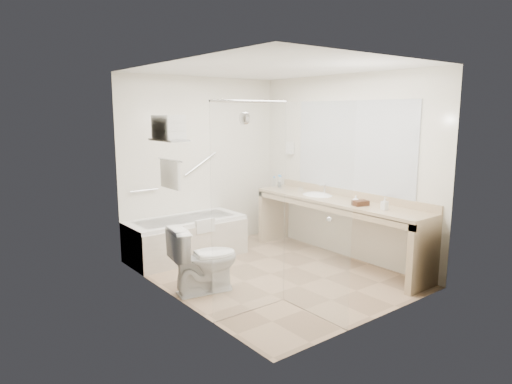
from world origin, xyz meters
TOP-DOWN VIEW (x-y plane):
  - floor at (0.00, 0.00)m, footprint 3.20×3.20m
  - ceiling at (0.00, 0.00)m, footprint 2.60×3.20m
  - wall_back at (0.00, 1.60)m, footprint 2.60×0.10m
  - wall_front at (0.00, -1.60)m, footprint 2.60×0.10m
  - wall_left at (-1.30, 0.00)m, footprint 0.10×3.20m
  - wall_right at (1.30, 0.00)m, footprint 0.10×3.20m
  - bathtub at (-0.50, 1.24)m, footprint 1.60×0.73m
  - grab_bar_short at (-0.95, 1.56)m, footprint 0.40×0.03m
  - grab_bar_long at (-0.05, 1.56)m, footprint 0.53×0.03m
  - shower_enclosure at (-0.63, -0.93)m, footprint 0.96×0.91m
  - towel_shelf at (-1.17, 0.35)m, footprint 0.24×0.55m
  - vanity_counter at (1.02, -0.15)m, footprint 0.55×2.70m
  - sink at (1.05, 0.25)m, footprint 0.40×0.52m
  - faucet at (1.20, 0.25)m, footprint 0.03×0.03m
  - mirror at (1.29, -0.15)m, footprint 0.02×2.00m
  - hairdryer_unit at (1.25, 1.05)m, footprint 0.08×0.10m
  - toilet at (-0.95, 0.02)m, footprint 0.83×0.56m
  - amenity_basket at (0.95, -0.59)m, footprint 0.22×0.17m
  - soap_bottle_a at (0.97, -0.94)m, footprint 0.08×0.16m
  - soap_bottle_b at (0.97, -0.51)m, footprint 0.09×0.11m
  - water_bottle_left at (1.07, 1.10)m, footprint 0.06×0.06m
  - water_bottle_mid at (0.98, 0.96)m, footprint 0.06×0.06m
  - water_bottle_right at (0.98, 1.10)m, footprint 0.05×0.05m
  - drinking_glass_near at (0.99, 0.52)m, footprint 0.08×0.08m
  - drinking_glass_far at (1.02, 1.01)m, footprint 0.08×0.08m

SIDE VIEW (x-z plane):
  - floor at x=0.00m, z-range 0.00..0.00m
  - bathtub at x=-0.50m, z-range -0.02..0.57m
  - toilet at x=-0.95m, z-range 0.00..0.75m
  - vanity_counter at x=1.02m, z-range 0.17..1.12m
  - sink at x=1.05m, z-range 0.75..0.89m
  - amenity_basket at x=0.95m, z-range 0.85..0.91m
  - soap_bottle_a at x=0.97m, z-range 0.85..0.92m
  - soap_bottle_b at x=0.97m, z-range 0.85..0.94m
  - drinking_glass_near at x=0.99m, z-range 0.85..0.94m
  - drinking_glass_far at x=1.02m, z-range 0.85..0.94m
  - faucet at x=1.20m, z-range 0.86..1.00m
  - water_bottle_right at x=0.98m, z-range 0.84..1.02m
  - water_bottle_left at x=1.07m, z-range 0.84..1.04m
  - water_bottle_mid at x=0.98m, z-range 0.84..1.05m
  - grab_bar_short at x=-0.95m, z-range 0.93..0.96m
  - shower_enclosure at x=-0.63m, z-range 0.01..2.12m
  - wall_back at x=0.00m, z-range 0.00..2.50m
  - wall_front at x=0.00m, z-range 0.00..2.50m
  - wall_left at x=-1.30m, z-range 0.00..2.50m
  - wall_right at x=1.30m, z-range 0.00..2.50m
  - grab_bar_long at x=-0.05m, z-range 1.09..1.41m
  - hairdryer_unit at x=1.25m, z-range 1.36..1.54m
  - mirror at x=1.29m, z-range 0.95..2.15m
  - towel_shelf at x=-1.17m, z-range 1.35..2.16m
  - ceiling at x=0.00m, z-range 2.45..2.55m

